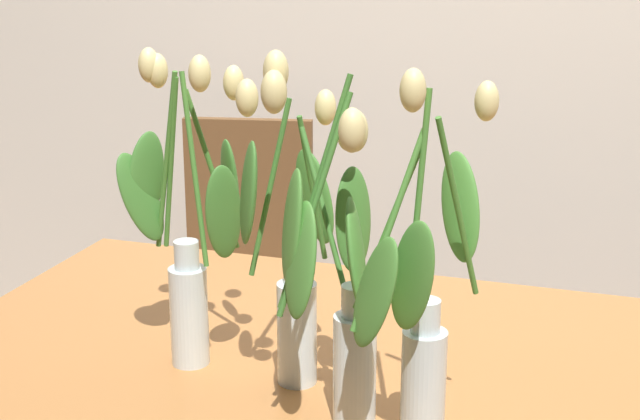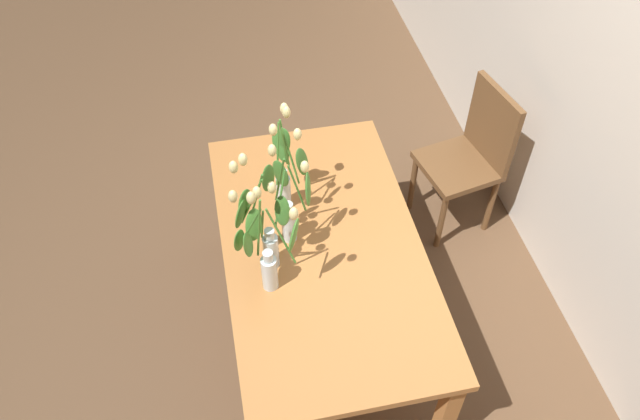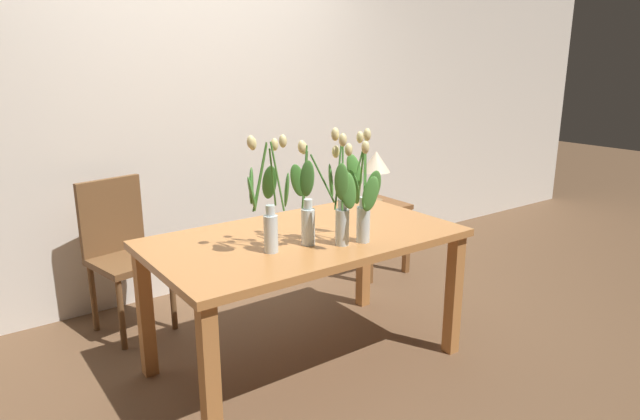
{
  "view_description": "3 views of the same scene",
  "coord_description": "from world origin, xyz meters",
  "px_view_note": "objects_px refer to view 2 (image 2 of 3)",
  "views": [
    {
      "loc": [
        0.43,
        -1.53,
        1.49
      ],
      "look_at": [
        -0.08,
        0.0,
        1.01
      ],
      "focal_mm": 53.21,
      "sensor_mm": 36.0,
      "label": 1
    },
    {
      "loc": [
        1.75,
        -0.37,
        2.98
      ],
      "look_at": [
        -0.06,
        0.0,
        0.91
      ],
      "focal_mm": 35.34,
      "sensor_mm": 36.0,
      "label": 2
    },
    {
      "loc": [
        -1.55,
        -2.28,
        1.63
      ],
      "look_at": [
        0.07,
        -0.04,
        0.87
      ],
      "focal_mm": 31.23,
      "sensor_mm": 36.0,
      "label": 3
    }
  ],
  "objects_px": {
    "dining_chair": "(471,153)",
    "tulip_vase_3": "(262,234)",
    "tulip_vase_0": "(285,170)",
    "tulip_vase_2": "(264,251)",
    "tulip_vase_1": "(288,209)",
    "dining_table": "(322,257)"
  },
  "relations": [
    {
      "from": "tulip_vase_0",
      "to": "dining_chair",
      "type": "distance_m",
      "value": 1.26
    },
    {
      "from": "tulip_vase_0",
      "to": "tulip_vase_3",
      "type": "xyz_separation_m",
      "value": [
        0.32,
        -0.16,
        -0.04
      ]
    },
    {
      "from": "dining_table",
      "to": "dining_chair",
      "type": "distance_m",
      "value": 1.21
    },
    {
      "from": "tulip_vase_1",
      "to": "tulip_vase_3",
      "type": "distance_m",
      "value": 0.16
    },
    {
      "from": "tulip_vase_1",
      "to": "tulip_vase_3",
      "type": "xyz_separation_m",
      "value": [
        0.1,
        -0.13,
        -0.02
      ]
    },
    {
      "from": "tulip_vase_2",
      "to": "tulip_vase_3",
      "type": "distance_m",
      "value": 0.13
    },
    {
      "from": "tulip_vase_0",
      "to": "dining_chair",
      "type": "height_order",
      "value": "tulip_vase_0"
    },
    {
      "from": "tulip_vase_1",
      "to": "tulip_vase_2",
      "type": "xyz_separation_m",
      "value": [
        0.22,
        -0.13,
        0.02
      ]
    },
    {
      "from": "dining_table",
      "to": "tulip_vase_0",
      "type": "relative_size",
      "value": 2.87
    },
    {
      "from": "dining_table",
      "to": "tulip_vase_2",
      "type": "distance_m",
      "value": 0.45
    },
    {
      "from": "dining_table",
      "to": "tulip_vase_2",
      "type": "xyz_separation_m",
      "value": [
        0.16,
        -0.27,
        0.31
      ]
    },
    {
      "from": "tulip_vase_0",
      "to": "tulip_vase_1",
      "type": "bearing_deg",
      "value": -6.78
    },
    {
      "from": "tulip_vase_3",
      "to": "tulip_vase_1",
      "type": "bearing_deg",
      "value": 127.81
    },
    {
      "from": "tulip_vase_0",
      "to": "dining_chair",
      "type": "xyz_separation_m",
      "value": [
        -0.37,
        1.12,
        -0.44
      ]
    },
    {
      "from": "dining_table",
      "to": "tulip_vase_2",
      "type": "relative_size",
      "value": 2.79
    },
    {
      "from": "tulip_vase_0",
      "to": "tulip_vase_2",
      "type": "bearing_deg",
      "value": -19.92
    },
    {
      "from": "dining_table",
      "to": "dining_chair",
      "type": "relative_size",
      "value": 1.72
    },
    {
      "from": "tulip_vase_1",
      "to": "tulip_vase_3",
      "type": "relative_size",
      "value": 0.89
    },
    {
      "from": "tulip_vase_0",
      "to": "tulip_vase_2",
      "type": "distance_m",
      "value": 0.47
    },
    {
      "from": "dining_chair",
      "to": "tulip_vase_3",
      "type": "bearing_deg",
      "value": -61.62
    },
    {
      "from": "tulip_vase_2",
      "to": "tulip_vase_3",
      "type": "bearing_deg",
      "value": 177.97
    },
    {
      "from": "tulip_vase_1",
      "to": "tulip_vase_0",
      "type": "bearing_deg",
      "value": 173.22
    }
  ]
}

